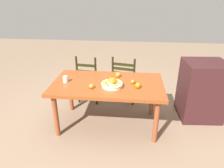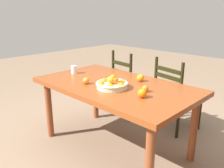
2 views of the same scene
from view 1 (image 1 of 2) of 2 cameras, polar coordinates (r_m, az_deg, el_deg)
name	(u,v)px [view 1 (image 1 of 2)]	position (r m, az deg, el deg)	size (l,w,h in m)	color
ground_plane	(108,123)	(3.36, -1.11, -11.06)	(12.00, 12.00, 0.00)	#826953
dining_table	(108,88)	(3.03, -1.21, -1.08)	(1.64, 0.94, 0.73)	brown
chair_near_window	(89,79)	(3.86, -6.48, 1.30)	(0.45, 0.45, 0.92)	black
chair_by_cabinet	(125,79)	(3.86, 3.71, 1.50)	(0.54, 0.54, 0.91)	black
cabinet	(202,90)	(3.63, 23.97, -1.65)	(0.65, 0.59, 0.97)	#37191B
fruit_bowl	(112,84)	(2.86, 0.01, 0.08)	(0.31, 0.31, 0.14)	beige
orange_loose_0	(138,85)	(2.84, 7.32, -0.40)	(0.08, 0.08, 0.08)	orange
orange_loose_1	(91,86)	(2.83, -5.85, -0.62)	(0.07, 0.07, 0.07)	orange
orange_loose_2	(133,82)	(2.97, 5.90, 0.66)	(0.06, 0.06, 0.06)	orange
orange_loose_3	(118,75)	(3.19, 1.69, 2.64)	(0.07, 0.07, 0.07)	orange
drinking_glass	(65,79)	(3.08, -13.06, 1.31)	(0.07, 0.07, 0.09)	silver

